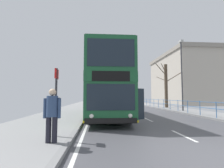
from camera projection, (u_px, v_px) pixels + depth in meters
ground at (208, 159)px, 4.06m from camera, size 15.80×140.00×0.20m
double_decker_bus_main at (106, 86)px, 13.18m from camera, size 3.23×11.03×4.53m
pedestrian_railing_far_kerb at (174, 103)px, 17.54m from camera, size 0.05×23.64×1.07m
pedestrian_with_backpack at (52, 111)px, 5.24m from camera, size 0.55×0.54×1.64m
bus_stop_sign_near at (56, 94)px, 6.08m from camera, size 0.08×0.44×2.42m
street_lamp_far_side at (182, 69)px, 17.35m from camera, size 0.28×0.60×7.23m
bare_tree_far_00 at (166, 85)px, 22.38m from camera, size 3.39×2.27×5.83m
background_building_00 at (190, 79)px, 36.15m from camera, size 12.11×17.24×10.47m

